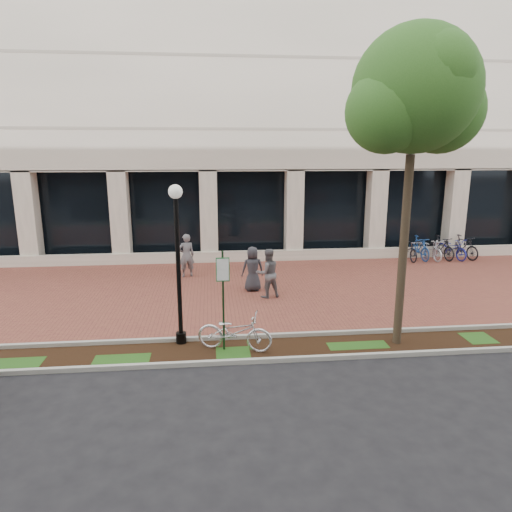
{
  "coord_description": "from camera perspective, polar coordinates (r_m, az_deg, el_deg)",
  "views": [
    {
      "loc": [
        -1.97,
        -16.21,
        5.08
      ],
      "look_at": [
        -0.38,
        -0.8,
        1.48
      ],
      "focal_mm": 32.0,
      "sensor_mm": 36.0,
      "label": 1
    }
  ],
  "objects": [
    {
      "name": "pedestrian_left",
      "position": [
        18.81,
        -8.69,
        0.07
      ],
      "size": [
        0.74,
        0.57,
        1.79
      ],
      "primitive_type": "imported",
      "rotation": [
        0.0,
        0.0,
        3.39
      ],
      "color": "#5F5E63",
      "rests_on": "ground"
    },
    {
      "name": "bike_rack_cluster",
      "position": [
        23.34,
        21.48,
        0.91
      ],
      "size": [
        3.63,
        2.02,
        1.12
      ],
      "rotation": [
        0.0,
        0.0,
        0.14
      ],
      "color": "black",
      "rests_on": "ground"
    },
    {
      "name": "bollard",
      "position": [
        23.25,
        21.59,
        0.74
      ],
      "size": [
        0.12,
        0.12,
        0.95
      ],
      "color": "#BABABF",
      "rests_on": "ground"
    },
    {
      "name": "brick_plaza",
      "position": [
        17.1,
        1.0,
        -4.18
      ],
      "size": [
        40.0,
        9.0,
        0.01
      ],
      "primitive_type": "cube",
      "color": "brown",
      "rests_on": "ground"
    },
    {
      "name": "parking_sign",
      "position": [
        11.57,
        -4.14,
        -4.1
      ],
      "size": [
        0.34,
        0.07,
        2.65
      ],
      "rotation": [
        0.0,
        0.0,
        0.02
      ],
      "color": "#123417",
      "rests_on": "ground"
    },
    {
      "name": "planting_strip",
      "position": [
        12.24,
        4.0,
        -11.45
      ],
      "size": [
        40.0,
        1.5,
        0.01
      ],
      "primitive_type": "cube",
      "color": "black",
      "rests_on": "ground"
    },
    {
      "name": "near_office_building",
      "position": [
        27.22,
        -1.78,
        23.6
      ],
      "size": [
        40.0,
        12.12,
        16.0
      ],
      "color": "beige",
      "rests_on": "ground"
    },
    {
      "name": "curb_plaza_side",
      "position": [
        12.9,
        3.43,
        -9.85
      ],
      "size": [
        40.0,
        0.12,
        0.12
      ],
      "primitive_type": "cube",
      "color": "#A6A79D",
      "rests_on": "ground"
    },
    {
      "name": "curb_street_side",
      "position": [
        11.55,
        4.65,
        -12.73
      ],
      "size": [
        40.0,
        0.12,
        0.12
      ],
      "primitive_type": "cube",
      "color": "#A6A79D",
      "rests_on": "ground"
    },
    {
      "name": "pedestrian_right",
      "position": [
        16.73,
        -0.43,
        -1.63
      ],
      "size": [
        0.85,
        0.59,
        1.66
      ],
      "primitive_type": "imported",
      "rotation": [
        0.0,
        0.0,
        3.22
      ],
      "color": "#2B2B30",
      "rests_on": "ground"
    },
    {
      "name": "lamppost",
      "position": [
        11.95,
        -9.73,
        -0.06
      ],
      "size": [
        0.36,
        0.36,
        4.25
      ],
      "color": "black",
      "rests_on": "ground"
    },
    {
      "name": "street_tree",
      "position": [
        12.2,
        19.39,
        18.06
      ],
      "size": [
        3.63,
        3.02,
        8.01
      ],
      "color": "#483929",
      "rests_on": "ground"
    },
    {
      "name": "locked_bicycle",
      "position": [
        11.93,
        -2.69,
        -9.42
      ],
      "size": [
        2.09,
        1.25,
        1.04
      ],
      "primitive_type": "imported",
      "rotation": [
        0.0,
        0.0,
        1.26
      ],
      "color": "silver",
      "rests_on": "ground"
    },
    {
      "name": "ground",
      "position": [
        17.1,
        1.0,
        -4.2
      ],
      "size": [
        120.0,
        120.0,
        0.0
      ],
      "primitive_type": "plane",
      "color": "black",
      "rests_on": "ground"
    },
    {
      "name": "pedestrian_mid",
      "position": [
        15.99,
        1.47,
        -2.17
      ],
      "size": [
        0.99,
        0.85,
        1.75
      ],
      "primitive_type": "imported",
      "rotation": [
        0.0,
        0.0,
        3.39
      ],
      "color": "#5D5C61",
      "rests_on": "ground"
    }
  ]
}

